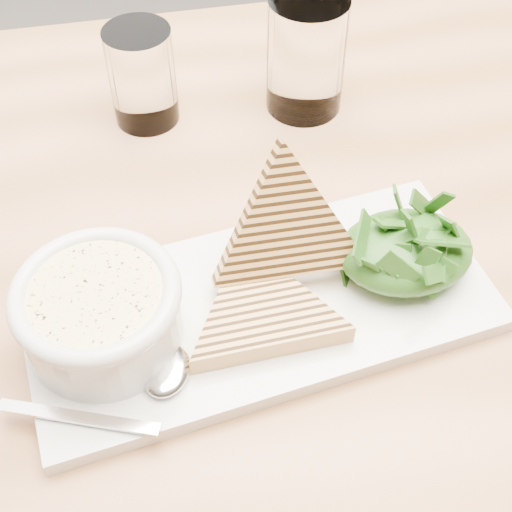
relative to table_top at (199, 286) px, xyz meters
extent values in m
plane|color=#625E5A|center=(0.22, 0.25, -0.75)|extent=(6.00, 6.00, 0.00)
cube|color=#AC7652|center=(0.00, 0.00, 0.00)|extent=(1.27, 0.85, 0.04)
cube|color=silver|center=(0.05, -0.05, 0.03)|extent=(0.40, 0.22, 0.02)
cylinder|color=silver|center=(-0.08, -0.06, 0.06)|extent=(0.12, 0.12, 0.05)
cylinder|color=#F2DE92|center=(-0.08, -0.06, 0.09)|extent=(0.10, 0.10, 0.01)
torus|color=silver|center=(-0.08, -0.06, 0.09)|extent=(0.13, 0.13, 0.01)
ellipsoid|color=#193A14|center=(0.17, -0.04, 0.06)|extent=(0.11, 0.09, 0.04)
ellipsoid|color=silver|center=(-0.04, -0.11, 0.04)|extent=(0.05, 0.06, 0.01)
cube|color=silver|center=(-0.10, -0.13, 0.04)|extent=(0.12, 0.05, 0.00)
cylinder|color=white|center=(-0.02, 0.22, 0.07)|extent=(0.07, 0.07, 0.10)
cylinder|color=white|center=(0.14, 0.21, 0.08)|extent=(0.08, 0.08, 0.12)
camera|label=1|loc=(-0.02, -0.39, 0.51)|focal=50.00mm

